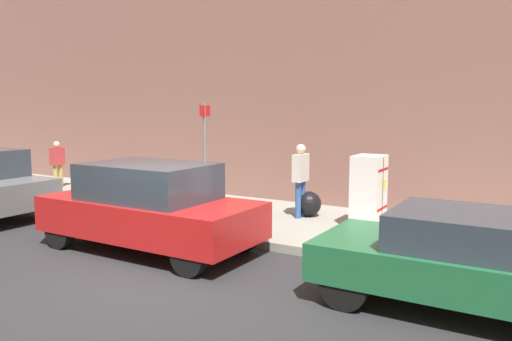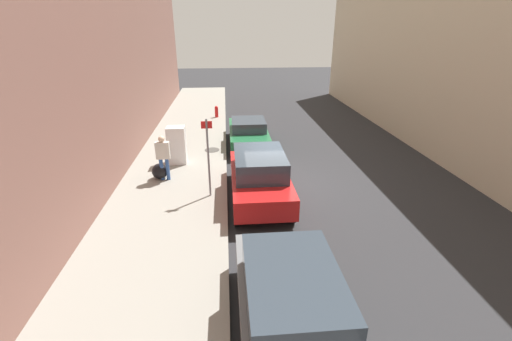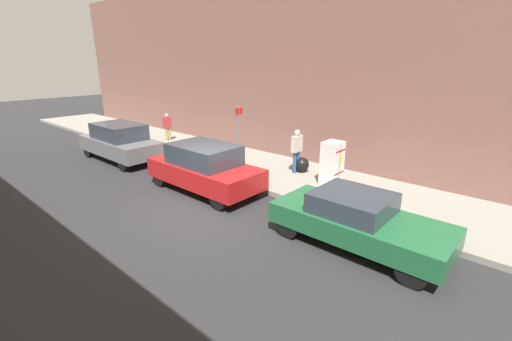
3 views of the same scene
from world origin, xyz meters
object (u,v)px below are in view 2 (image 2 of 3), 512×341
(street_sign_post, at_px, (208,155))
(parked_suv_gray, at_px, (292,309))
(fire_hydrant, at_px, (216,111))
(discarded_refrigerator, at_px, (177,145))
(pedestrian_walking_far, at_px, (163,155))
(parked_sedan_green, at_px, (248,132))
(trash_bag, at_px, (160,171))
(parked_suv_red, at_px, (260,176))

(street_sign_post, distance_m, parked_suv_gray, 6.47)
(parked_suv_gray, bearing_deg, fire_hydrant, 95.63)
(discarded_refrigerator, bearing_deg, pedestrian_walking_far, -98.88)
(street_sign_post, bearing_deg, fire_hydrant, 89.93)
(parked_sedan_green, bearing_deg, trash_bag, -131.52)
(discarded_refrigerator, height_order, fire_hydrant, discarded_refrigerator)
(trash_bag, height_order, parked_sedan_green, parked_sedan_green)
(parked_suv_red, bearing_deg, parked_suv_gray, -90.00)
(discarded_refrigerator, xyz_separation_m, trash_bag, (-0.49, -1.65, -0.50))
(street_sign_post, xyz_separation_m, parked_suv_gray, (1.73, -6.18, -0.81))
(pedestrian_walking_far, bearing_deg, discarded_refrigerator, -174.36)
(street_sign_post, relative_size, fire_hydrant, 3.74)
(parked_suv_gray, height_order, parked_suv_red, parked_suv_gray)
(street_sign_post, relative_size, parked_suv_gray, 0.60)
(fire_hydrant, xyz_separation_m, pedestrian_walking_far, (-1.80, -9.76, 0.66))
(discarded_refrigerator, xyz_separation_m, parked_suv_red, (3.24, -3.34, -0.10))
(fire_hydrant, distance_m, parked_suv_red, 11.46)
(street_sign_post, height_order, parked_suv_gray, street_sign_post)
(fire_hydrant, relative_size, pedestrian_walking_far, 0.42)
(parked_sedan_green, bearing_deg, street_sign_post, -106.51)
(street_sign_post, bearing_deg, parked_suv_red, -2.31)
(parked_suv_gray, xyz_separation_m, parked_sedan_green, (-0.00, 12.02, -0.17))
(street_sign_post, relative_size, parked_suv_red, 0.62)
(parked_sedan_green, bearing_deg, fire_hydrant, 107.60)
(discarded_refrigerator, relative_size, pedestrian_walking_far, 0.91)
(street_sign_post, relative_size, pedestrian_walking_far, 1.56)
(parked_suv_red, bearing_deg, street_sign_post, 177.69)
(discarded_refrigerator, distance_m, trash_bag, 1.79)
(parked_suv_gray, bearing_deg, street_sign_post, 105.66)
(pedestrian_walking_far, distance_m, parked_suv_red, 3.86)
(trash_bag, bearing_deg, street_sign_post, -39.08)
(discarded_refrigerator, bearing_deg, parked_suv_gray, -71.08)
(fire_hydrant, height_order, trash_bag, fire_hydrant)
(fire_hydrant, distance_m, parked_suv_gray, 17.52)
(discarded_refrigerator, bearing_deg, parked_sedan_green, 38.45)
(trash_bag, relative_size, parked_sedan_green, 0.14)
(parked_suv_gray, xyz_separation_m, parked_suv_red, (-0.00, 6.11, -0.01))
(pedestrian_walking_far, relative_size, parked_suv_red, 0.40)
(discarded_refrigerator, xyz_separation_m, parked_suv_gray, (3.24, -9.45, -0.08))
(parked_suv_gray, bearing_deg, parked_sedan_green, 90.00)
(fire_hydrant, xyz_separation_m, parked_sedan_green, (1.72, -5.42, 0.17))
(street_sign_post, distance_m, parked_suv_red, 1.92)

